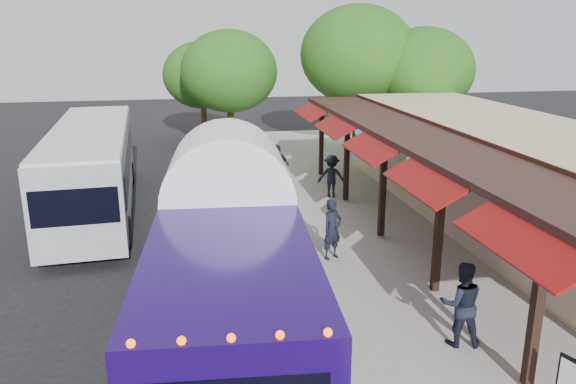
{
  "coord_description": "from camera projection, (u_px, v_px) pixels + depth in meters",
  "views": [
    {
      "loc": [
        -2.26,
        -12.07,
        6.56
      ],
      "look_at": [
        0.77,
        4.11,
        1.8
      ],
      "focal_mm": 35.0,
      "sensor_mm": 36.0,
      "label": 1
    }
  ],
  "objects": [
    {
      "name": "ground",
      "position": [
        288.0,
        311.0,
        13.62
      ],
      "size": [
        90.0,
        90.0,
        0.0
      ],
      "primitive_type": "plane",
      "color": "black",
      "rests_on": "ground"
    },
    {
      "name": "sidewalk",
      "position": [
        416.0,
        237.0,
        18.26
      ],
      "size": [
        10.0,
        40.0,
        0.15
      ],
      "primitive_type": "cube",
      "color": "#9E9B93",
      "rests_on": "ground"
    },
    {
      "name": "curb",
      "position": [
        266.0,
        248.0,
        17.38
      ],
      "size": [
        0.2,
        40.0,
        0.16
      ],
      "primitive_type": "cube",
      "color": "gray",
      "rests_on": "ground"
    },
    {
      "name": "station_shelter",
      "position": [
        517.0,
        180.0,
        18.37
      ],
      "size": [
        8.15,
        20.0,
        3.6
      ],
      "color": "tan",
      "rests_on": "ground"
    },
    {
      "name": "coach_bus",
      "position": [
        230.0,
        257.0,
        11.63
      ],
      "size": [
        3.38,
        11.9,
        3.76
      ],
      "rotation": [
        0.0,
        0.0,
        -0.08
      ],
      "color": "#1A0752",
      "rests_on": "ground"
    },
    {
      "name": "city_bus",
      "position": [
        93.0,
        165.0,
        20.71
      ],
      "size": [
        3.31,
        11.99,
        3.18
      ],
      "rotation": [
        0.0,
        0.0,
        0.06
      ],
      "color": "gray",
      "rests_on": "ground"
    },
    {
      "name": "ped_a",
      "position": [
        332.0,
        229.0,
        16.14
      ],
      "size": [
        0.77,
        0.68,
        1.78
      ],
      "primitive_type": "imported",
      "rotation": [
        0.0,
        0.0,
        0.48
      ],
      "color": "black",
      "rests_on": "sidewalk"
    },
    {
      "name": "ped_b",
      "position": [
        461.0,
        304.0,
        11.67
      ],
      "size": [
        1.04,
        0.89,
        1.86
      ],
      "primitive_type": "imported",
      "rotation": [
        0.0,
        0.0,
        2.91
      ],
      "color": "black",
      "rests_on": "sidewalk"
    },
    {
      "name": "ped_c",
      "position": [
        278.0,
        167.0,
        23.33
      ],
      "size": [
        1.19,
        0.86,
        1.87
      ],
      "primitive_type": "imported",
      "rotation": [
        0.0,
        0.0,
        3.56
      ],
      "color": "black",
      "rests_on": "sidewalk"
    },
    {
      "name": "ped_d",
      "position": [
        332.0,
        176.0,
        22.19
      ],
      "size": [
        1.24,
        0.93,
        1.7
      ],
      "primitive_type": "imported",
      "rotation": [
        0.0,
        0.0,
        2.83
      ],
      "color": "black",
      "rests_on": "sidewalk"
    },
    {
      "name": "sign_board",
      "position": [
        572.0,
        380.0,
        9.32
      ],
      "size": [
        0.23,
        0.53,
        1.19
      ],
      "rotation": [
        0.0,
        0.0,
        0.34
      ],
      "color": "black",
      "rests_on": "sidewalk"
    },
    {
      "name": "tree_left",
      "position": [
        229.0,
        71.0,
        30.11
      ],
      "size": [
        5.19,
        5.19,
        6.64
      ],
      "color": "#382314",
      "rests_on": "ground"
    },
    {
      "name": "tree_mid",
      "position": [
        358.0,
        55.0,
        29.96
      ],
      "size": [
        6.2,
        6.2,
        7.93
      ],
      "color": "#382314",
      "rests_on": "ground"
    },
    {
      "name": "tree_right",
      "position": [
        423.0,
        70.0,
        29.52
      ],
      "size": [
        5.29,
        5.29,
        6.77
      ],
      "color": "#382314",
      "rests_on": "ground"
    },
    {
      "name": "tree_far",
      "position": [
        202.0,
        75.0,
        33.36
      ],
      "size": [
        4.67,
        4.67,
        5.97
      ],
      "color": "#382314",
      "rests_on": "ground"
    }
  ]
}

